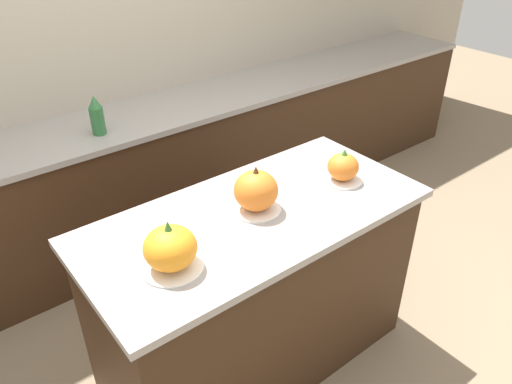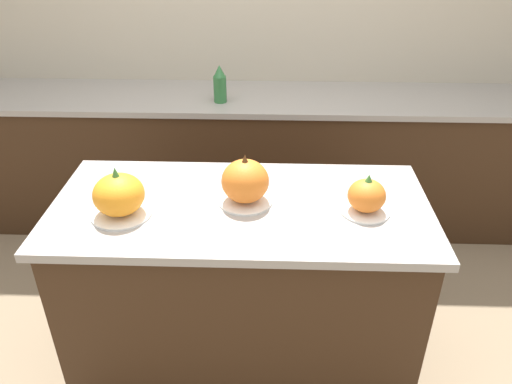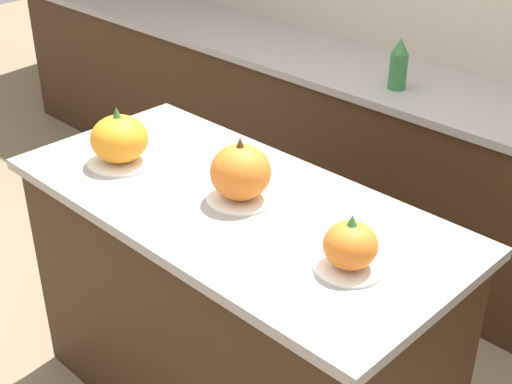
{
  "view_description": "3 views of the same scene",
  "coord_description": "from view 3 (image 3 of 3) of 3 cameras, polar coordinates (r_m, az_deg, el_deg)",
  "views": [
    {
      "loc": [
        -1.08,
        -1.38,
        2.1
      ],
      "look_at": [
        0.03,
        0.03,
        0.98
      ],
      "focal_mm": 35.0,
      "sensor_mm": 36.0,
      "label": 1
    },
    {
      "loc": [
        0.12,
        -1.69,
        1.96
      ],
      "look_at": [
        0.06,
        -0.04,
        0.98
      ],
      "focal_mm": 35.0,
      "sensor_mm": 36.0,
      "label": 2
    },
    {
      "loc": [
        1.4,
        -1.33,
        2.01
      ],
      "look_at": [
        0.06,
        0.04,
        0.94
      ],
      "focal_mm": 50.0,
      "sensor_mm": 36.0,
      "label": 3
    }
  ],
  "objects": [
    {
      "name": "pumpkin_cake_right",
      "position": [
        1.89,
        7.55,
        -4.39
      ],
      "size": [
        0.19,
        0.19,
        0.16
      ],
      "color": "white",
      "rests_on": "kitchen_island"
    },
    {
      "name": "pumpkin_cake_center",
      "position": [
        2.18,
        -1.24,
        1.49
      ],
      "size": [
        0.22,
        0.22,
        0.21
      ],
      "color": "white",
      "rests_on": "kitchen_island"
    },
    {
      "name": "kitchen_island",
      "position": [
        2.48,
        -1.74,
        -9.59
      ],
      "size": [
        1.52,
        0.71,
        0.9
      ],
      "color": "#382314",
      "rests_on": "ground_plane"
    },
    {
      "name": "pumpkin_cake_left",
      "position": [
        2.46,
        -10.86,
        4.09
      ],
      "size": [
        0.24,
        0.24,
        0.2
      ],
      "color": "white",
      "rests_on": "kitchen_island"
    },
    {
      "name": "bottle_tall",
      "position": [
        3.13,
        11.34,
        9.96
      ],
      "size": [
        0.08,
        0.08,
        0.22
      ],
      "color": "#2D6B38",
      "rests_on": "back_counter"
    },
    {
      "name": "back_counter",
      "position": [
        3.35,
        14.18,
        0.51
      ],
      "size": [
        6.0,
        0.6,
        0.9
      ],
      "color": "#382314",
      "rests_on": "ground_plane"
    }
  ]
}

